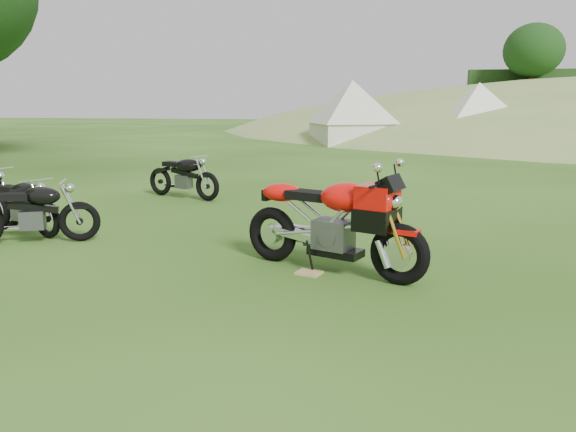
% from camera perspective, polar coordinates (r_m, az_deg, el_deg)
% --- Properties ---
extents(ground, '(120.00, 120.00, 0.00)m').
position_cam_1_polar(ground, '(5.25, -3.99, -10.42)').
color(ground, '#23480F').
rests_on(ground, ground).
extents(sport_motorcycle, '(2.30, 1.38, 1.36)m').
position_cam_1_polar(sport_motorcycle, '(6.50, 4.49, 0.09)').
color(sport_motorcycle, red).
rests_on(sport_motorcycle, ground).
extents(plywood_board, '(0.34, 0.30, 0.02)m').
position_cam_1_polar(plywood_board, '(6.56, 2.13, -5.79)').
color(plywood_board, tan).
rests_on(plywood_board, ground).
extents(vintage_moto_a, '(1.77, 1.00, 0.91)m').
position_cam_1_polar(vintage_moto_a, '(9.38, -25.50, 1.15)').
color(vintage_moto_a, black).
rests_on(vintage_moto_a, ground).
extents(vintage_moto_c, '(1.81, 1.09, 0.94)m').
position_cam_1_polar(vintage_moto_c, '(8.61, -24.71, 0.48)').
color(vintage_moto_c, black).
rests_on(vintage_moto_c, ground).
extents(vintage_moto_d, '(1.86, 1.07, 0.96)m').
position_cam_1_polar(vintage_moto_d, '(11.80, -10.63, 4.11)').
color(vintage_moto_d, black).
rests_on(vintage_moto_d, ground).
extents(tent_left, '(4.31, 4.31, 2.83)m').
position_cam_1_polar(tent_left, '(26.95, 6.51, 10.27)').
color(tent_left, beige).
rests_on(tent_left, ground).
extents(tent_mid, '(3.80, 3.80, 2.76)m').
position_cam_1_polar(tent_mid, '(27.60, 18.70, 9.69)').
color(tent_mid, white).
rests_on(tent_mid, ground).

